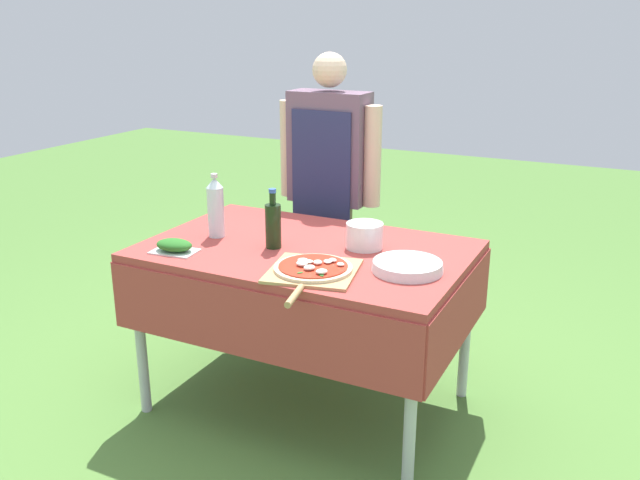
{
  "coord_description": "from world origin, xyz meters",
  "views": [
    {
      "loc": [
        1.24,
        -2.37,
        1.65
      ],
      "look_at": [
        0.06,
        0.0,
        0.78
      ],
      "focal_mm": 38.0,
      "sensor_mm": 36.0,
      "label": 1
    }
  ],
  "objects_px": {
    "person_cook": "(329,176)",
    "mixing_tub": "(365,236)",
    "water_bottle": "(216,207)",
    "herb_container": "(174,246)",
    "prep_table": "(306,265)",
    "plate_stack": "(407,266)",
    "pizza_on_peel": "(313,270)",
    "oil_bottle": "(273,225)"
  },
  "relations": [
    {
      "from": "person_cook",
      "to": "mixing_tub",
      "type": "relative_size",
      "value": 9.71
    },
    {
      "from": "water_bottle",
      "to": "herb_container",
      "type": "height_order",
      "value": "water_bottle"
    },
    {
      "from": "prep_table",
      "to": "plate_stack",
      "type": "height_order",
      "value": "plate_stack"
    },
    {
      "from": "prep_table",
      "to": "mixing_tub",
      "type": "xyz_separation_m",
      "value": [
        0.22,
        0.1,
        0.14
      ]
    },
    {
      "from": "person_cook",
      "to": "herb_container",
      "type": "relative_size",
      "value": 7.66
    },
    {
      "from": "prep_table",
      "to": "mixing_tub",
      "type": "distance_m",
      "value": 0.28
    },
    {
      "from": "prep_table",
      "to": "pizza_on_peel",
      "type": "xyz_separation_m",
      "value": [
        0.16,
        -0.26,
        0.1
      ]
    },
    {
      "from": "person_cook",
      "to": "plate_stack",
      "type": "bearing_deg",
      "value": 133.13
    },
    {
      "from": "prep_table",
      "to": "oil_bottle",
      "type": "height_order",
      "value": "oil_bottle"
    },
    {
      "from": "person_cook",
      "to": "water_bottle",
      "type": "height_order",
      "value": "person_cook"
    },
    {
      "from": "prep_table",
      "to": "water_bottle",
      "type": "height_order",
      "value": "water_bottle"
    },
    {
      "from": "pizza_on_peel",
      "to": "mixing_tub",
      "type": "bearing_deg",
      "value": 68.95
    },
    {
      "from": "prep_table",
      "to": "herb_container",
      "type": "relative_size",
      "value": 6.91
    },
    {
      "from": "herb_container",
      "to": "mixing_tub",
      "type": "distance_m",
      "value": 0.78
    },
    {
      "from": "herb_container",
      "to": "person_cook",
      "type": "bearing_deg",
      "value": 77.24
    },
    {
      "from": "plate_stack",
      "to": "person_cook",
      "type": "bearing_deg",
      "value": 132.22
    },
    {
      "from": "oil_bottle",
      "to": "mixing_tub",
      "type": "xyz_separation_m",
      "value": [
        0.34,
        0.16,
        -0.05
      ]
    },
    {
      "from": "prep_table",
      "to": "plate_stack",
      "type": "bearing_deg",
      "value": -9.96
    },
    {
      "from": "oil_bottle",
      "to": "prep_table",
      "type": "bearing_deg",
      "value": 28.78
    },
    {
      "from": "water_bottle",
      "to": "mixing_tub",
      "type": "xyz_separation_m",
      "value": [
        0.64,
        0.14,
        -0.08
      ]
    },
    {
      "from": "person_cook",
      "to": "pizza_on_peel",
      "type": "relative_size",
      "value": 2.9
    },
    {
      "from": "water_bottle",
      "to": "mixing_tub",
      "type": "relative_size",
      "value": 1.82
    },
    {
      "from": "prep_table",
      "to": "pizza_on_peel",
      "type": "bearing_deg",
      "value": -57.84
    },
    {
      "from": "mixing_tub",
      "to": "pizza_on_peel",
      "type": "bearing_deg",
      "value": -99.05
    },
    {
      "from": "oil_bottle",
      "to": "plate_stack",
      "type": "bearing_deg",
      "value": -1.74
    },
    {
      "from": "person_cook",
      "to": "mixing_tub",
      "type": "distance_m",
      "value": 0.75
    },
    {
      "from": "herb_container",
      "to": "prep_table",
      "type": "bearing_deg",
      "value": 33.4
    },
    {
      "from": "oil_bottle",
      "to": "water_bottle",
      "type": "distance_m",
      "value": 0.3
    },
    {
      "from": "person_cook",
      "to": "plate_stack",
      "type": "xyz_separation_m",
      "value": [
        0.7,
        -0.77,
        -0.12
      ]
    },
    {
      "from": "prep_table",
      "to": "herb_container",
      "type": "distance_m",
      "value": 0.55
    },
    {
      "from": "person_cook",
      "to": "water_bottle",
      "type": "xyz_separation_m",
      "value": [
        -0.19,
        -0.73,
        -0.01
      ]
    },
    {
      "from": "oil_bottle",
      "to": "mixing_tub",
      "type": "height_order",
      "value": "oil_bottle"
    },
    {
      "from": "prep_table",
      "to": "mixing_tub",
      "type": "bearing_deg",
      "value": 24.0
    },
    {
      "from": "herb_container",
      "to": "plate_stack",
      "type": "bearing_deg",
      "value": 13.02
    },
    {
      "from": "person_cook",
      "to": "oil_bottle",
      "type": "xyz_separation_m",
      "value": [
        0.11,
        -0.76,
        -0.04
      ]
    },
    {
      "from": "pizza_on_peel",
      "to": "water_bottle",
      "type": "xyz_separation_m",
      "value": [
        -0.58,
        0.22,
        0.12
      ]
    },
    {
      "from": "water_bottle",
      "to": "mixing_tub",
      "type": "distance_m",
      "value": 0.66
    },
    {
      "from": "person_cook",
      "to": "oil_bottle",
      "type": "distance_m",
      "value": 0.77
    },
    {
      "from": "person_cook",
      "to": "oil_bottle",
      "type": "bearing_deg",
      "value": 99.09
    },
    {
      "from": "person_cook",
      "to": "mixing_tub",
      "type": "height_order",
      "value": "person_cook"
    },
    {
      "from": "oil_bottle",
      "to": "mixing_tub",
      "type": "distance_m",
      "value": 0.38
    },
    {
      "from": "water_bottle",
      "to": "person_cook",
      "type": "bearing_deg",
      "value": 75.44
    }
  ]
}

